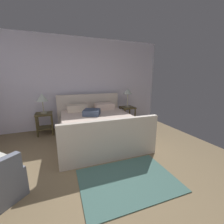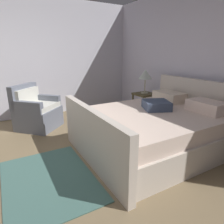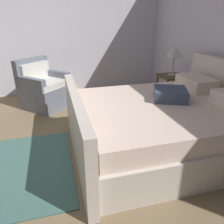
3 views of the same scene
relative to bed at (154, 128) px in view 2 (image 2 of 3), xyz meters
name	(u,v)px [view 2 (image 2 of 3)]	position (x,y,z in m)	size (l,w,h in m)	color
ground_plane	(23,181)	(-0.15, -2.00, -0.35)	(5.24, 6.46, 0.02)	#816D4D
wall_back	(204,61)	(-0.15, 1.28, 1.03)	(5.36, 0.12, 2.74)	silver
bed	(154,128)	(0.00, 0.00, 0.00)	(1.98, 2.28, 1.06)	beige
nightstand_left	(144,101)	(-1.28, 0.86, 0.06)	(0.44, 0.44, 0.60)	#4C4122
table_lamp_left	(145,75)	(-1.28, 0.86, 0.69)	(0.31, 0.31, 0.55)	#B7B293
armchair	(36,112)	(-1.93, -1.47, 0.01)	(1.02, 1.02, 0.90)	slate
area_rug	(49,180)	(0.00, -1.73, -0.34)	(1.47, 1.05, 0.01)	#446A62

